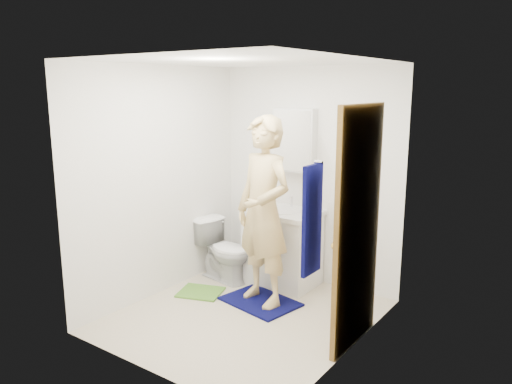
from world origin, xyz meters
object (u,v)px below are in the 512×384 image
medicine_cabinet (295,140)px  soap_dispenser (266,201)px  toilet (224,250)px  toothbrush_cup (310,208)px  towel (312,220)px  man (264,212)px  vanity_cabinet (282,249)px

medicine_cabinet → soap_dispenser: (-0.18, -0.29, -0.66)m
toilet → toothbrush_cup: toothbrush_cup is taller
medicine_cabinet → soap_dispenser: bearing=-121.4°
towel → medicine_cabinet: bearing=124.6°
soap_dispenser → man: man is taller
medicine_cabinet → towel: (1.18, -1.71, -0.35)m
towel → man: man is taller
soap_dispenser → toothbrush_cup: size_ratio=1.39×
toilet → vanity_cabinet: bearing=-55.6°
towel → toilet: 2.33m
towel → man: 1.42m
vanity_cabinet → man: man is taller
medicine_cabinet → man: size_ratio=0.37×
towel → toothbrush_cup: towel is taller
vanity_cabinet → toothbrush_cup: size_ratio=6.06×
soap_dispenser → towel: bearing=-46.2°
medicine_cabinet → towel: 2.11m
medicine_cabinet → toilet: medicine_cabinet is taller
man → medicine_cabinet: bearing=114.3°
toothbrush_cup → man: bearing=-104.7°
towel → toilet: size_ratio=1.15×
medicine_cabinet → toothbrush_cup: 0.77m
medicine_cabinet → toothbrush_cup: size_ratio=5.31×
towel → toilet: bearing=146.1°
soap_dispenser → toothbrush_cup: soap_dispenser is taller
toilet → man: (0.74, -0.28, 0.62)m
toilet → toothbrush_cup: (0.90, 0.36, 0.55)m
vanity_cabinet → toilet: size_ratio=1.15×
vanity_cabinet → soap_dispenser: bearing=-159.0°
vanity_cabinet → toothbrush_cup: 0.59m
man → soap_dispenser: bearing=136.9°
toilet → medicine_cabinet: bearing=-40.6°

